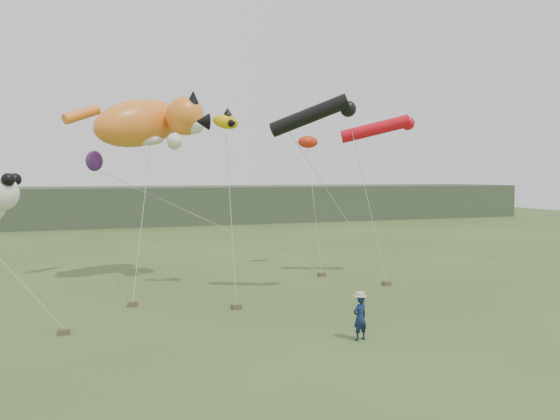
% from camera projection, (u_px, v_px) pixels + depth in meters
% --- Properties ---
extents(ground, '(120.00, 120.00, 0.00)m').
position_uv_depth(ground, '(293.00, 330.00, 18.68)').
color(ground, '#385123').
rests_on(ground, ground).
extents(headland, '(90.00, 13.00, 4.00)m').
position_uv_depth(headland, '(124.00, 206.00, 59.68)').
color(headland, '#2D3D28').
rests_on(headland, ground).
extents(festival_attendant, '(0.61, 0.48, 1.47)m').
position_uv_depth(festival_attendant, '(360.00, 318.00, 17.53)').
color(festival_attendant, '#121F43').
rests_on(festival_attendant, ground).
extents(sandbag_anchors, '(14.70, 7.16, 0.20)m').
position_uv_depth(sandbag_anchors, '(245.00, 297.00, 23.36)').
color(sandbag_anchors, brown).
rests_on(sandbag_anchors, ground).
extents(cat_kite, '(6.78, 4.72, 3.27)m').
position_uv_depth(cat_kite, '(150.00, 122.00, 27.23)').
color(cat_kite, orange).
rests_on(cat_kite, ground).
extents(fish_kite, '(1.97, 1.33, 1.05)m').
position_uv_depth(fish_kite, '(217.00, 121.00, 24.65)').
color(fish_kite, '#F9B606').
rests_on(fish_kite, ground).
extents(tube_kites, '(8.52, 5.39, 1.83)m').
position_uv_depth(tube_kites, '(352.00, 122.00, 25.82)').
color(tube_kites, black).
rests_on(tube_kites, ground).
extents(misc_kites, '(12.58, 0.70, 2.04)m').
position_uv_depth(misc_kites, '(216.00, 150.00, 29.38)').
color(misc_kites, red).
rests_on(misc_kites, ground).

